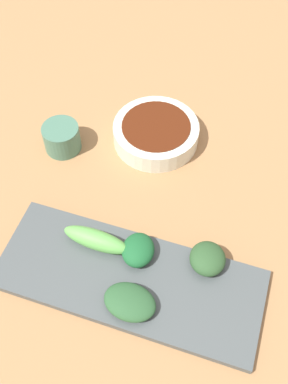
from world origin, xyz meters
TOP-DOWN VIEW (x-y plane):
  - tabletop at (0.00, 0.00)m, footprint 2.10×2.10m
  - sauce_bowl at (-0.17, -0.03)m, footprint 0.14×0.14m
  - serving_plate at (0.09, 0.01)m, footprint 0.14×0.37m
  - broccoli_leafy_0 at (0.05, 0.01)m, footprint 0.06×0.05m
  - broccoli_leafy_1 at (0.04, 0.11)m, footprint 0.06×0.06m
  - broccoli_stalk_2 at (0.06, -0.05)m, footprint 0.03×0.10m
  - broccoli_leafy_3 at (0.13, 0.03)m, footprint 0.06×0.07m
  - tea_cup at (-0.11, -0.18)m, footprint 0.06×0.06m

SIDE VIEW (x-z plane):
  - tabletop at x=0.00m, z-range 0.00..0.02m
  - serving_plate at x=0.09m, z-range 0.02..0.03m
  - sauce_bowl at x=-0.17m, z-range 0.02..0.06m
  - broccoli_leafy_3 at x=0.13m, z-range 0.03..0.05m
  - tea_cup at x=-0.11m, z-range 0.02..0.07m
  - broccoli_leafy_0 at x=0.05m, z-range 0.03..0.06m
  - broccoli_leafy_1 at x=0.04m, z-range 0.03..0.06m
  - broccoli_stalk_2 at x=0.06m, z-range 0.03..0.06m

